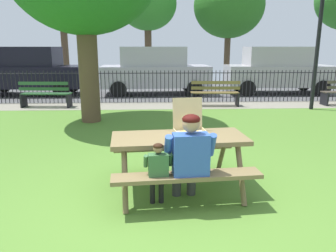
% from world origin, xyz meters
% --- Properties ---
extents(ground, '(28.00, 11.92, 0.02)m').
position_xyz_m(ground, '(0.00, 1.96, -0.01)').
color(ground, '#548230').
extents(cobblestone_walkway, '(28.00, 1.40, 0.01)m').
position_xyz_m(cobblestone_walkway, '(0.00, 7.22, -0.00)').
color(cobblestone_walkway, gray).
extents(street_asphalt, '(28.00, 6.36, 0.01)m').
position_xyz_m(street_asphalt, '(0.00, 11.10, -0.01)').
color(street_asphalt, '#515154').
extents(picnic_table_foreground, '(1.92, 1.63, 0.79)m').
position_xyz_m(picnic_table_foreground, '(0.23, 0.58, 0.60)').
color(picnic_table_foreground, olive).
rests_on(picnic_table_foreground, ground).
extents(pizza_box_open, '(0.47, 0.51, 0.47)m').
position_xyz_m(pizza_box_open, '(0.39, 0.72, 0.86)').
color(pizza_box_open, tan).
rests_on(pizza_box_open, picnic_table_foreground).
extents(adult_at_table, '(0.63, 0.61, 1.19)m').
position_xyz_m(adult_at_table, '(0.31, 0.09, 0.66)').
color(adult_at_table, '#373737').
rests_on(adult_at_table, ground).
extents(child_at_table, '(0.35, 0.34, 0.86)m').
position_xyz_m(child_at_table, '(-0.07, 0.03, 0.52)').
color(child_at_table, black).
rests_on(child_at_table, ground).
extents(iron_fence_streetside, '(22.56, 0.03, 1.13)m').
position_xyz_m(iron_fence_streetside, '(0.00, 7.92, 0.57)').
color(iron_fence_streetside, black).
rests_on(iron_fence_streetside, ground).
extents(park_bench_left, '(1.62, 0.56, 0.85)m').
position_xyz_m(park_bench_left, '(-3.63, 7.09, 0.42)').
color(park_bench_left, '#2A5830').
rests_on(park_bench_left, ground).
extents(park_bench_center, '(1.62, 0.53, 0.85)m').
position_xyz_m(park_bench_center, '(1.93, 7.09, 0.42)').
color(park_bench_center, brown).
rests_on(park_bench_center, ground).
extents(lamp_post_walkway, '(0.28, 0.28, 4.30)m').
position_xyz_m(lamp_post_walkway, '(4.91, 6.39, 2.61)').
color(lamp_post_walkway, black).
rests_on(lamp_post_walkway, ground).
extents(parked_car_far_left, '(4.41, 1.93, 1.94)m').
position_xyz_m(parked_car_far_left, '(-5.20, 9.97, 1.01)').
color(parked_car_far_left, black).
rests_on(parked_car_far_left, ground).
extents(parked_car_left, '(4.49, 2.10, 1.94)m').
position_xyz_m(parked_car_left, '(-0.06, 9.97, 1.01)').
color(parked_car_left, '#BDB6C3').
rests_on(parked_car_left, ground).
extents(parked_car_center, '(4.46, 2.04, 1.94)m').
position_xyz_m(parked_car_center, '(5.13, 9.97, 1.01)').
color(parked_car_center, '#B9B4B7').
rests_on(parked_car_center, ground).
extents(far_tree_midleft, '(2.57, 2.57, 5.27)m').
position_xyz_m(far_tree_midleft, '(-5.04, 15.23, 4.04)').
color(far_tree_midleft, brown).
rests_on(far_tree_midleft, ground).
extents(far_tree_center, '(3.18, 3.18, 5.66)m').
position_xyz_m(far_tree_center, '(-0.40, 15.23, 4.19)').
color(far_tree_center, brown).
rests_on(far_tree_center, ground).
extents(far_tree_midright, '(3.89, 3.89, 5.90)m').
position_xyz_m(far_tree_midright, '(4.09, 15.23, 4.13)').
color(far_tree_midright, brown).
rests_on(far_tree_midright, ground).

